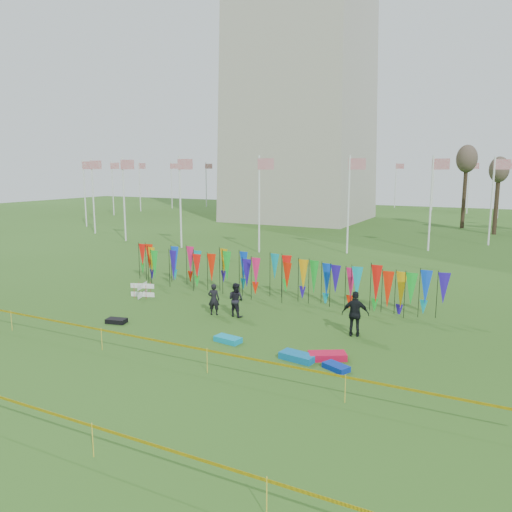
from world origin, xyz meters
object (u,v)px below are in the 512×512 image
at_px(box_kite, 142,290).
at_px(kite_bag_black, 116,321).
at_px(kite_bag_red, 327,356).
at_px(kite_bag_turquoise, 228,339).
at_px(person_left, 214,299).
at_px(person_right, 355,314).
at_px(kite_bag_teal, 298,357).
at_px(person_mid, 236,300).
at_px(kite_bag_blue, 336,367).

height_order(box_kite, kite_bag_black, box_kite).
bearing_deg(kite_bag_red, kite_bag_turquoise, -179.12).
distance_m(person_left, person_right, 6.92).
distance_m(kite_bag_red, kite_bag_black, 10.03).
height_order(person_left, kite_bag_red, person_left).
relative_size(kite_bag_red, kite_bag_teal, 1.05).
relative_size(person_left, kite_bag_red, 1.12).
distance_m(box_kite, person_mid, 6.40).
bearing_deg(kite_bag_black, kite_bag_turquoise, 1.27).
distance_m(person_right, kite_bag_blue, 3.91).
bearing_deg(person_mid, kite_bag_teal, 151.89).
distance_m(kite_bag_blue, kite_bag_black, 10.64).
distance_m(person_right, kite_bag_red, 3.12).
height_order(person_left, person_right, person_right).
bearing_deg(kite_bag_turquoise, kite_bag_teal, -8.61).
relative_size(person_right, kite_bag_black, 2.16).
xyz_separation_m(person_left, person_mid, (1.07, 0.26, 0.05)).
xyz_separation_m(person_right, kite_bag_turquoise, (-4.39, -3.07, -0.85)).
bearing_deg(kite_bag_red, kite_bag_teal, -149.60).
xyz_separation_m(person_left, kite_bag_blue, (7.34, -3.73, -0.67)).
height_order(person_right, kite_bag_blue, person_right).
distance_m(person_left, kite_bag_blue, 8.26).
bearing_deg(kite_bag_teal, kite_bag_turquoise, 171.39).
bearing_deg(kite_bag_blue, box_kite, 159.07).
bearing_deg(kite_bag_teal, kite_bag_red, 30.40).
bearing_deg(kite_bag_red, person_mid, 150.54).
distance_m(person_mid, kite_bag_blue, 7.47).
xyz_separation_m(kite_bag_turquoise, kite_bag_blue, (4.81, -0.72, -0.01)).
bearing_deg(box_kite, kite_bag_black, -64.82).
xyz_separation_m(person_mid, kite_bag_turquoise, (1.46, -3.27, -0.71)).
distance_m(kite_bag_blue, kite_bag_red, 0.99).
relative_size(box_kite, kite_bag_teal, 0.59).
height_order(kite_bag_blue, kite_bag_teal, kite_bag_teal).
distance_m(person_mid, kite_bag_teal, 6.08).
distance_m(person_mid, person_right, 5.85).
relative_size(kite_bag_blue, kite_bag_red, 0.68).
bearing_deg(person_left, kite_bag_red, 137.97).
bearing_deg(box_kite, person_mid, -7.44).
bearing_deg(person_left, person_right, 162.04).
bearing_deg(box_kite, person_left, -11.68).
bearing_deg(person_left, kite_bag_turquoise, 111.59).
distance_m(person_left, kite_bag_teal, 6.80).
relative_size(person_left, person_right, 0.80).
relative_size(box_kite, kite_bag_blue, 0.82).
xyz_separation_m(person_right, kite_bag_blue, (0.42, -3.79, -0.87)).
bearing_deg(kite_bag_turquoise, person_right, 34.97).
bearing_deg(kite_bag_turquoise, person_mid, 114.09).
bearing_deg(kite_bag_teal, box_kite, 157.45).
height_order(kite_bag_turquoise, kite_bag_teal, kite_bag_teal).
bearing_deg(kite_bag_red, person_left, 156.41).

